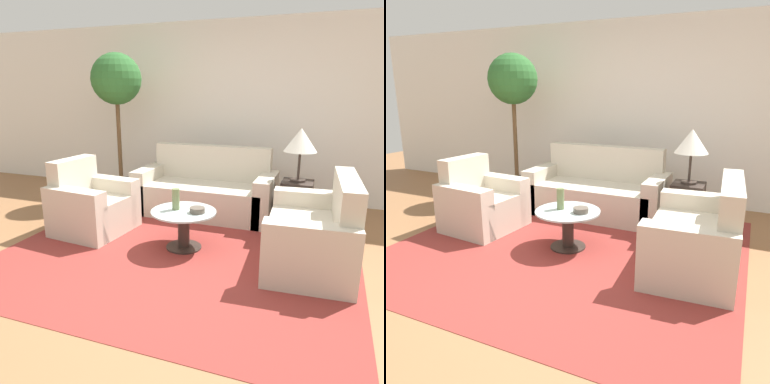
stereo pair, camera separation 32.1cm
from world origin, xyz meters
TOP-DOWN VIEW (x-y plane):
  - ground_plane at (0.00, 0.00)m, footprint 14.00×14.00m
  - wall_back at (0.00, 2.88)m, footprint 10.00×0.06m
  - rug at (-0.07, 0.68)m, footprint 3.50×3.27m
  - sofa_main at (-0.21, 1.90)m, footprint 1.82×0.81m
  - armchair at (-1.28, 0.78)m, footprint 0.82×0.90m
  - loveseat at (1.26, 0.77)m, footprint 0.84×1.31m
  - coffee_table at (-0.07, 0.68)m, footprint 0.68×0.68m
  - side_table at (0.97, 1.73)m, footprint 0.36×0.36m
  - table_lamp at (0.97, 1.73)m, footprint 0.38×0.38m
  - potted_plant at (-1.63, 2.05)m, footprint 0.71×0.71m
  - vase at (-0.16, 0.70)m, footprint 0.08×0.08m
  - bowl at (0.09, 0.67)m, footprint 0.16×0.16m

SIDE VIEW (x-z plane):
  - ground_plane at x=0.00m, z-range 0.00..0.00m
  - rug at x=-0.07m, z-range 0.00..0.01m
  - coffee_table at x=-0.07m, z-range 0.06..0.47m
  - armchair at x=-1.28m, z-range -0.14..0.71m
  - loveseat at x=1.26m, z-range -0.15..0.72m
  - sofa_main at x=-0.21m, z-range -0.16..0.73m
  - side_table at x=0.97m, z-range 0.00..0.57m
  - bowl at x=0.09m, z-range 0.41..0.47m
  - vase at x=-0.16m, z-range 0.41..0.64m
  - table_lamp at x=0.97m, z-range 0.74..1.36m
  - wall_back at x=0.00m, z-range 0.00..2.60m
  - potted_plant at x=-1.63m, z-range 0.52..2.64m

